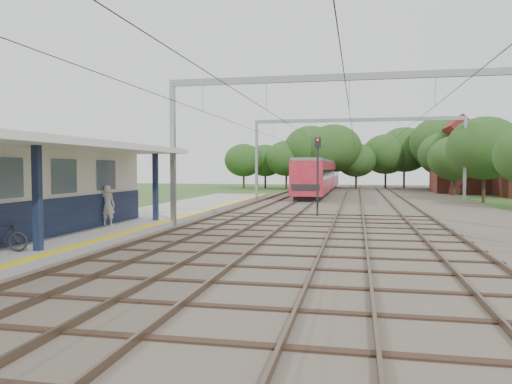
# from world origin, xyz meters

# --- Properties ---
(ground) EXTENTS (160.00, 160.00, 0.00)m
(ground) POSITION_xyz_m (0.00, 0.00, 0.00)
(ground) COLOR #2D4C1E
(ground) RESTS_ON ground
(ballast_bed) EXTENTS (18.00, 90.00, 0.10)m
(ballast_bed) POSITION_xyz_m (4.00, 30.00, 0.05)
(ballast_bed) COLOR #473D33
(ballast_bed) RESTS_ON ground
(platform) EXTENTS (5.00, 52.00, 0.35)m
(platform) POSITION_xyz_m (-7.50, 14.00, 0.17)
(platform) COLOR gray
(platform) RESTS_ON ground
(yellow_stripe) EXTENTS (0.45, 52.00, 0.01)m
(yellow_stripe) POSITION_xyz_m (-5.25, 14.00, 0.35)
(yellow_stripe) COLOR yellow
(yellow_stripe) RESTS_ON platform
(rail_tracks) EXTENTS (11.80, 88.00, 0.15)m
(rail_tracks) POSITION_xyz_m (1.50, 30.00, 0.18)
(rail_tracks) COLOR brown
(rail_tracks) RESTS_ON ballast_bed
(catenary_system) EXTENTS (17.22, 88.00, 7.00)m
(catenary_system) POSITION_xyz_m (3.39, 25.28, 5.51)
(catenary_system) COLOR gray
(catenary_system) RESTS_ON ground
(tree_band) EXTENTS (31.72, 30.88, 8.82)m
(tree_band) POSITION_xyz_m (3.84, 57.12, 4.92)
(tree_band) COLOR #382619
(tree_band) RESTS_ON ground
(house_far) EXTENTS (8.00, 6.12, 8.66)m
(house_far) POSITION_xyz_m (16.00, 52.00, 3.23)
(house_far) COLOR brown
(house_far) RESTS_ON ground
(person) EXTENTS (0.69, 0.49, 1.77)m
(person) POSITION_xyz_m (-7.07, 12.50, 1.24)
(person) COLOR beige
(person) RESTS_ON platform
(bicycle) EXTENTS (1.63, 0.74, 0.95)m
(bicycle) POSITION_xyz_m (-6.83, 5.59, 0.82)
(bicycle) COLOR black
(bicycle) RESTS_ON platform
(train) EXTENTS (2.74, 34.12, 3.61)m
(train) POSITION_xyz_m (-0.50, 49.71, 2.02)
(train) COLOR black
(train) RESTS_ON ballast_bed
(signal_post) EXTENTS (0.36, 0.32, 4.60)m
(signal_post) POSITION_xyz_m (1.35, 21.30, 2.96)
(signal_post) COLOR black
(signal_post) RESTS_ON ground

